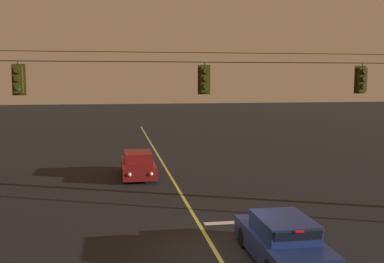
# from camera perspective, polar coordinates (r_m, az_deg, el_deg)

# --- Properties ---
(ground_plane) EXTENTS (180.00, 180.00, 0.00)m
(ground_plane) POSITION_cam_1_polar(r_m,az_deg,el_deg) (14.95, 3.14, -14.93)
(ground_plane) COLOR black
(lane_centre_stripe) EXTENTS (0.14, 60.00, 0.01)m
(lane_centre_stripe) POSITION_cam_1_polar(r_m,az_deg,el_deg) (24.10, -2.01, -6.60)
(lane_centre_stripe) COLOR #D1C64C
(lane_centre_stripe) RESTS_ON ground
(stop_bar_paint) EXTENTS (3.40, 0.36, 0.01)m
(stop_bar_paint) POSITION_cam_1_polar(r_m,az_deg,el_deg) (18.24, 6.87, -10.96)
(stop_bar_paint) COLOR silver
(stop_bar_paint) RESTS_ON ground
(signal_span_assembly) EXTENTS (20.32, 0.32, 7.49)m
(signal_span_assembly) POSITION_cam_1_polar(r_m,az_deg,el_deg) (17.62, 0.55, 1.42)
(signal_span_assembly) COLOR #2D2116
(signal_span_assembly) RESTS_ON ground
(traffic_light_leftmost) EXTENTS (0.48, 0.41, 1.22)m
(traffic_light_leftmost) POSITION_cam_1_polar(r_m,az_deg,el_deg) (17.57, -20.65, 6.01)
(traffic_light_leftmost) COLOR black
(traffic_light_left_inner) EXTENTS (0.48, 0.41, 1.22)m
(traffic_light_left_inner) POSITION_cam_1_polar(r_m,az_deg,el_deg) (17.59, 1.59, 6.42)
(traffic_light_left_inner) COLOR black
(traffic_light_centre) EXTENTS (0.48, 0.41, 1.22)m
(traffic_light_centre) POSITION_cam_1_polar(r_m,az_deg,el_deg) (19.88, 20.22, 6.03)
(traffic_light_centre) COLOR black
(car_waiting_near_lane) EXTENTS (1.80, 4.33, 1.39)m
(car_waiting_near_lane) POSITION_cam_1_polar(r_m,az_deg,el_deg) (14.46, 11.08, -13.06)
(car_waiting_near_lane) COLOR navy
(car_waiting_near_lane) RESTS_ON ground
(car_oncoming_lead) EXTENTS (1.80, 4.42, 1.39)m
(car_oncoming_lead) POSITION_cam_1_polar(r_m,az_deg,el_deg) (26.24, -6.67, -4.13)
(car_oncoming_lead) COLOR maroon
(car_oncoming_lead) RESTS_ON ground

